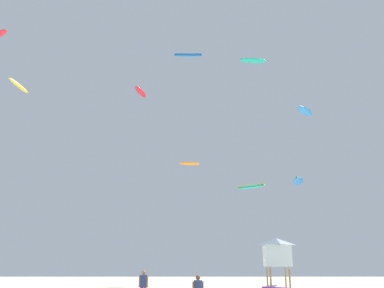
% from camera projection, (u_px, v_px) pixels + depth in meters
% --- Properties ---
extents(person_midground, '(0.56, 0.40, 1.77)m').
position_uv_depth(person_midground, '(143.00, 284.00, 23.05)').
color(person_midground, '#B21E23').
rests_on(person_midground, ground).
extents(lifeguard_tower, '(2.30, 2.30, 4.15)m').
position_uv_depth(lifeguard_tower, '(277.00, 252.00, 33.89)').
color(lifeguard_tower, '#8C704C').
rests_on(lifeguard_tower, ground).
extents(kite_aloft_1, '(2.83, 1.37, 0.42)m').
position_uv_depth(kite_aloft_1, '(189.00, 164.00, 53.76)').
color(kite_aloft_1, orange).
extents(kite_aloft_2, '(1.54, 3.46, 0.59)m').
position_uv_depth(kite_aloft_2, '(140.00, 92.00, 49.36)').
color(kite_aloft_2, red).
extents(kite_aloft_3, '(2.71, 4.55, 0.90)m').
position_uv_depth(kite_aloft_3, '(298.00, 181.00, 53.95)').
color(kite_aloft_3, blue).
extents(kite_aloft_4, '(3.38, 1.23, 0.47)m').
position_uv_depth(kite_aloft_4, '(253.00, 61.00, 50.43)').
color(kite_aloft_4, '#19B29E').
extents(kite_aloft_5, '(3.03, 2.53, 0.54)m').
position_uv_depth(kite_aloft_5, '(251.00, 187.00, 40.71)').
color(kite_aloft_5, '#19B29E').
extents(kite_aloft_6, '(2.12, 1.79, 0.34)m').
position_uv_depth(kite_aloft_6, '(0.00, 33.00, 39.89)').
color(kite_aloft_6, red).
extents(kite_aloft_7, '(3.27, 0.94, 0.80)m').
position_uv_depth(kite_aloft_7, '(188.00, 55.00, 46.27)').
color(kite_aloft_7, blue).
extents(kite_aloft_8, '(1.55, 4.13, 1.00)m').
position_uv_depth(kite_aloft_8, '(18.00, 85.00, 46.01)').
color(kite_aloft_8, yellow).
extents(kite_aloft_9, '(2.32, 2.75, 0.40)m').
position_uv_depth(kite_aloft_9, '(305.00, 111.00, 36.51)').
color(kite_aloft_9, blue).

